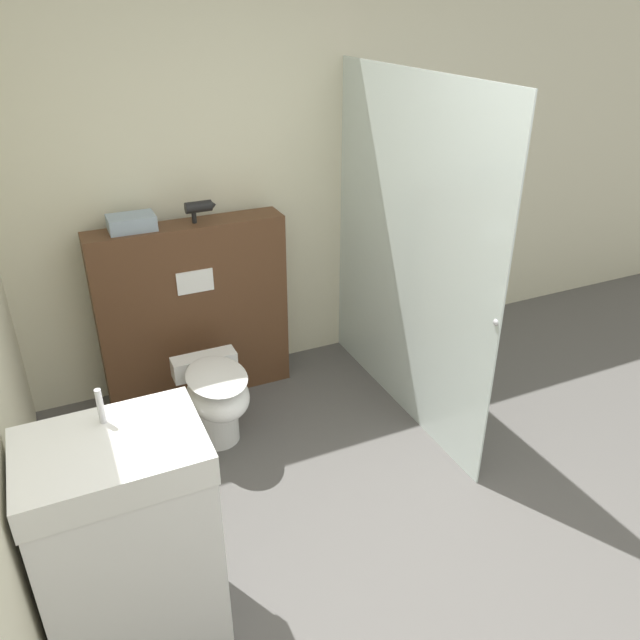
# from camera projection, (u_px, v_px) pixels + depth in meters

# --- Properties ---
(ground_plane) EXTENTS (12.00, 12.00, 0.00)m
(ground_plane) POSITION_uv_depth(u_px,v_px,m) (435.00, 619.00, 2.64)
(ground_plane) COLOR #565451
(wall_back) EXTENTS (8.00, 0.06, 2.50)m
(wall_back) POSITION_uv_depth(u_px,v_px,m) (244.00, 191.00, 3.94)
(wall_back) COLOR beige
(wall_back) RESTS_ON ground_plane
(partition_panel) EXTENTS (1.17, 0.23, 1.16)m
(partition_panel) POSITION_uv_depth(u_px,v_px,m) (194.00, 312.00, 3.91)
(partition_panel) COLOR #51331E
(partition_panel) RESTS_ON ground_plane
(shower_glass) EXTENTS (0.04, 1.70, 2.02)m
(shower_glass) POSITION_uv_depth(u_px,v_px,m) (407.00, 256.00, 3.60)
(shower_glass) COLOR silver
(shower_glass) RESTS_ON ground_plane
(toilet) EXTENTS (0.38, 0.57, 0.50)m
(toilet) POSITION_uv_depth(u_px,v_px,m) (216.00, 397.00, 3.55)
(toilet) COLOR white
(toilet) RESTS_ON ground_plane
(sink_vanity) EXTENTS (0.64, 0.46, 1.12)m
(sink_vanity) POSITION_uv_depth(u_px,v_px,m) (129.00, 544.00, 2.37)
(sink_vanity) COLOR white
(sink_vanity) RESTS_ON ground_plane
(hair_drier) EXTENTS (0.18, 0.07, 0.13)m
(hair_drier) POSITION_uv_depth(u_px,v_px,m) (200.00, 207.00, 3.63)
(hair_drier) COLOR black
(hair_drier) RESTS_ON partition_panel
(folded_towel) EXTENTS (0.26, 0.18, 0.09)m
(folded_towel) POSITION_uv_depth(u_px,v_px,m) (132.00, 223.00, 3.53)
(folded_towel) COLOR #8C9EAD
(folded_towel) RESTS_ON partition_panel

